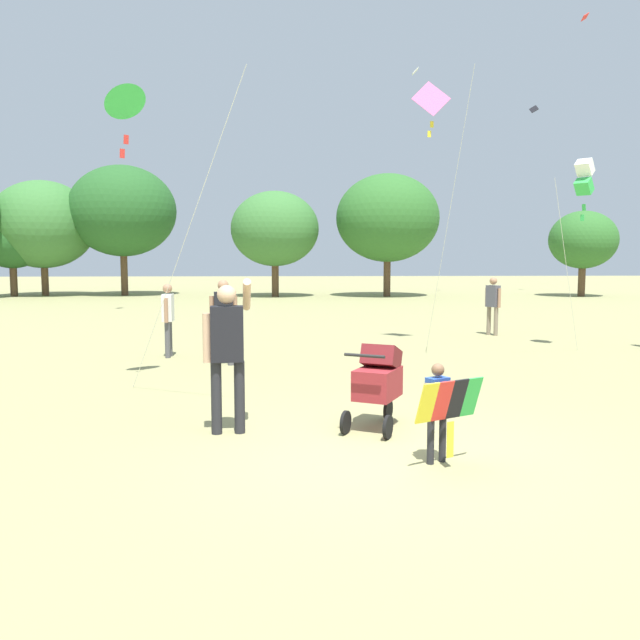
% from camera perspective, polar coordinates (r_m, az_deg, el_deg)
% --- Properties ---
extents(ground_plane, '(120.00, 120.00, 0.00)m').
position_cam_1_polar(ground_plane, '(6.99, 6.06, -11.72)').
color(ground_plane, '#938E5B').
extents(treeline_distant, '(35.48, 7.35, 6.78)m').
position_cam_1_polar(treeline_distant, '(34.11, -12.99, 8.58)').
color(treeline_distant, brown).
rests_on(treeline_distant, ground).
extents(child_with_butterfly_kite, '(0.74, 0.51, 1.02)m').
position_cam_1_polar(child_with_butterfly_kite, '(6.61, 10.53, -7.31)').
color(child_with_butterfly_kite, '#232328').
rests_on(child_with_butterfly_kite, ground).
extents(person_adult_flyer, '(0.57, 0.56, 1.83)m').
position_cam_1_polar(person_adult_flyer, '(7.60, -8.19, -2.17)').
color(person_adult_flyer, '#232328').
rests_on(person_adult_flyer, ground).
extents(stroller, '(0.83, 1.10, 1.03)m').
position_cam_1_polar(stroller, '(7.84, 5.16, -5.21)').
color(stroller, black).
rests_on(stroller, ground).
extents(kite_adult_black, '(2.43, 3.03, 4.68)m').
position_cam_1_polar(kite_adult_black, '(10.77, -16.77, 17.77)').
color(kite_adult_black, green).
rests_on(kite_adult_black, ground).
extents(kite_orange_delta, '(0.84, 3.38, 5.99)m').
position_cam_1_polar(kite_orange_delta, '(15.21, 9.87, 17.87)').
color(kite_orange_delta, pink).
rests_on(kite_orange_delta, ground).
extents(kite_green_novelty, '(1.58, 1.90, 4.18)m').
position_cam_1_polar(kite_green_novelty, '(15.36, 22.29, 11.55)').
color(kite_green_novelty, white).
rests_on(kite_green_novelty, ground).
extents(person_red_shirt, '(0.52, 0.26, 1.64)m').
position_cam_1_polar(person_red_shirt, '(12.39, -8.51, 0.42)').
color(person_red_shirt, '#4C4C51').
rests_on(person_red_shirt, ground).
extents(person_couple_left, '(0.20, 0.49, 1.52)m').
position_cam_1_polar(person_couple_left, '(13.64, -13.27, 0.52)').
color(person_couple_left, '#4C4C51').
rests_on(person_couple_left, ground).
extents(person_kid_running, '(0.35, 0.43, 1.53)m').
position_cam_1_polar(person_kid_running, '(17.55, 15.01, 1.62)').
color(person_kid_running, '#7F705B').
rests_on(person_kid_running, ground).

